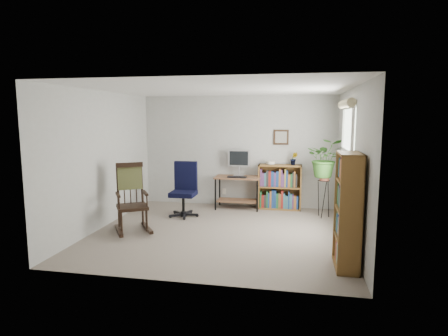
% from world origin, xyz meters
% --- Properties ---
extents(floor, '(4.20, 4.00, 0.00)m').
position_xyz_m(floor, '(0.00, 0.00, 0.00)').
color(floor, gray).
rests_on(floor, ground).
extents(ceiling, '(4.20, 4.00, 0.00)m').
position_xyz_m(ceiling, '(0.00, 0.00, 2.40)').
color(ceiling, white).
rests_on(ceiling, ground).
extents(wall_back, '(4.20, 0.00, 2.40)m').
position_xyz_m(wall_back, '(0.00, 2.00, 1.20)').
color(wall_back, '#B3B3AE').
rests_on(wall_back, ground).
extents(wall_front, '(4.20, 0.00, 2.40)m').
position_xyz_m(wall_front, '(0.00, -2.00, 1.20)').
color(wall_front, '#B3B3AE').
rests_on(wall_front, ground).
extents(wall_left, '(0.00, 4.00, 2.40)m').
position_xyz_m(wall_left, '(-2.10, 0.00, 1.20)').
color(wall_left, '#B3B3AE').
rests_on(wall_left, ground).
extents(wall_right, '(0.00, 4.00, 2.40)m').
position_xyz_m(wall_right, '(2.10, 0.00, 1.20)').
color(wall_right, '#B3B3AE').
rests_on(wall_right, ground).
extents(window, '(0.12, 1.20, 1.50)m').
position_xyz_m(window, '(2.06, 0.30, 1.40)').
color(window, white).
rests_on(window, wall_right).
extents(desk, '(0.96, 0.53, 0.69)m').
position_xyz_m(desk, '(0.05, 1.70, 0.35)').
color(desk, brown).
rests_on(desk, floor).
extents(monitor, '(0.46, 0.16, 0.56)m').
position_xyz_m(monitor, '(0.05, 1.84, 0.97)').
color(monitor, '#B4B3B8').
rests_on(monitor, desk).
extents(keyboard, '(0.40, 0.15, 0.02)m').
position_xyz_m(keyboard, '(0.05, 1.58, 0.70)').
color(keyboard, black).
rests_on(keyboard, desk).
extents(office_chair, '(0.61, 0.61, 1.09)m').
position_xyz_m(office_chair, '(-0.90, 0.86, 0.54)').
color(office_chair, black).
rests_on(office_chair, floor).
extents(rocking_chair, '(1.06, 1.20, 1.19)m').
position_xyz_m(rocking_chair, '(-1.47, -0.25, 0.59)').
color(rocking_chair, black).
rests_on(rocking_chair, floor).
extents(low_bookshelf, '(0.90, 0.30, 0.95)m').
position_xyz_m(low_bookshelf, '(0.93, 1.82, 0.48)').
color(low_bookshelf, brown).
rests_on(low_bookshelf, floor).
extents(tall_bookshelf, '(0.28, 0.66, 1.50)m').
position_xyz_m(tall_bookshelf, '(1.92, -1.15, 0.75)').
color(tall_bookshelf, brown).
rests_on(tall_bookshelf, floor).
extents(plant_stand, '(0.24, 0.24, 0.85)m').
position_xyz_m(plant_stand, '(1.80, 1.32, 0.43)').
color(plant_stand, black).
rests_on(plant_stand, floor).
extents(spider_plant, '(1.69, 1.87, 1.46)m').
position_xyz_m(spider_plant, '(1.80, 1.32, 1.52)').
color(spider_plant, '#336623').
rests_on(spider_plant, plant_stand).
extents(potted_plant_small, '(0.13, 0.24, 0.11)m').
position_xyz_m(potted_plant_small, '(1.21, 1.83, 1.01)').
color(potted_plant_small, '#336623').
rests_on(potted_plant_small, low_bookshelf).
extents(framed_picture, '(0.32, 0.04, 0.32)m').
position_xyz_m(framed_picture, '(0.93, 1.97, 1.52)').
color(framed_picture, black).
rests_on(framed_picture, wall_back).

